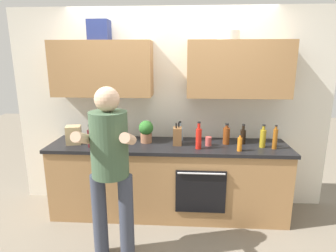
{
  "coord_description": "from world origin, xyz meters",
  "views": [
    {
      "loc": [
        0.2,
        -3.2,
        1.92
      ],
      "look_at": [
        0.0,
        -0.1,
        1.15
      ],
      "focal_mm": 30.16,
      "sensor_mm": 36.0,
      "label": 1
    }
  ],
  "objects_px": {
    "bottle_water": "(180,133)",
    "grocery_bag_bread": "(74,135)",
    "bottle_hotsauce": "(199,138)",
    "person_standing": "(110,162)",
    "bottle_vinegar": "(226,135)",
    "potted_herb": "(146,131)",
    "bottle_syrup": "(275,138)",
    "mixing_bowl": "(121,140)",
    "bottle_oil": "(263,138)",
    "knife_block": "(177,136)",
    "bottle_wine": "(91,138)",
    "cup_ceramic": "(208,141)",
    "bottle_juice": "(240,144)",
    "bottle_soy": "(243,136)"
  },
  "relations": [
    {
      "from": "bottle_water",
      "to": "bottle_oil",
      "type": "distance_m",
      "value": 0.98
    },
    {
      "from": "cup_ceramic",
      "to": "potted_herb",
      "type": "height_order",
      "value": "potted_herb"
    },
    {
      "from": "bottle_vinegar",
      "to": "bottle_syrup",
      "type": "xyz_separation_m",
      "value": [
        0.52,
        -0.15,
        0.02
      ]
    },
    {
      "from": "bottle_hotsauce",
      "to": "cup_ceramic",
      "type": "bearing_deg",
      "value": 45.32
    },
    {
      "from": "bottle_soy",
      "to": "bottle_syrup",
      "type": "relative_size",
      "value": 0.87
    },
    {
      "from": "potted_herb",
      "to": "grocery_bag_bread",
      "type": "relative_size",
      "value": 1.25
    },
    {
      "from": "bottle_juice",
      "to": "potted_herb",
      "type": "xyz_separation_m",
      "value": [
        -1.07,
        0.26,
        0.07
      ]
    },
    {
      "from": "bottle_vinegar",
      "to": "bottle_soy",
      "type": "height_order",
      "value": "bottle_vinegar"
    },
    {
      "from": "bottle_vinegar",
      "to": "potted_herb",
      "type": "xyz_separation_m",
      "value": [
        -0.96,
        0.0,
        0.04
      ]
    },
    {
      "from": "bottle_syrup",
      "to": "grocery_bag_bread",
      "type": "distance_m",
      "value": 2.34
    },
    {
      "from": "bottle_vinegar",
      "to": "mixing_bowl",
      "type": "xyz_separation_m",
      "value": [
        -1.27,
        -0.03,
        -0.07
      ]
    },
    {
      "from": "bottle_water",
      "to": "knife_block",
      "type": "relative_size",
      "value": 0.9
    },
    {
      "from": "bottle_water",
      "to": "mixing_bowl",
      "type": "relative_size",
      "value": 1.1
    },
    {
      "from": "bottle_juice",
      "to": "person_standing",
      "type": "bearing_deg",
      "value": -153.75
    },
    {
      "from": "bottle_water",
      "to": "grocery_bag_bread",
      "type": "height_order",
      "value": "bottle_water"
    },
    {
      "from": "mixing_bowl",
      "to": "grocery_bag_bread",
      "type": "height_order",
      "value": "grocery_bag_bread"
    },
    {
      "from": "bottle_vinegar",
      "to": "grocery_bag_bread",
      "type": "xyz_separation_m",
      "value": [
        -1.82,
        -0.1,
        0.0
      ]
    },
    {
      "from": "bottle_vinegar",
      "to": "bottle_hotsauce",
      "type": "relative_size",
      "value": 0.79
    },
    {
      "from": "bottle_hotsauce",
      "to": "person_standing",
      "type": "bearing_deg",
      "value": -140.6
    },
    {
      "from": "bottle_soy",
      "to": "bottle_vinegar",
      "type": "bearing_deg",
      "value": -173.57
    },
    {
      "from": "bottle_hotsauce",
      "to": "mixing_bowl",
      "type": "bearing_deg",
      "value": 169.53
    },
    {
      "from": "bottle_wine",
      "to": "cup_ceramic",
      "type": "relative_size",
      "value": 2.52
    },
    {
      "from": "bottle_syrup",
      "to": "bottle_oil",
      "type": "bearing_deg",
      "value": 157.85
    },
    {
      "from": "bottle_hotsauce",
      "to": "bottle_syrup",
      "type": "distance_m",
      "value": 0.86
    },
    {
      "from": "bottle_hotsauce",
      "to": "mixing_bowl",
      "type": "distance_m",
      "value": 0.95
    },
    {
      "from": "bottle_soy",
      "to": "cup_ceramic",
      "type": "height_order",
      "value": "bottle_soy"
    },
    {
      "from": "bottle_wine",
      "to": "bottle_juice",
      "type": "height_order",
      "value": "bottle_wine"
    },
    {
      "from": "knife_block",
      "to": "potted_herb",
      "type": "distance_m",
      "value": 0.39
    },
    {
      "from": "bottle_oil",
      "to": "grocery_bag_bread",
      "type": "relative_size",
      "value": 1.23
    },
    {
      "from": "bottle_wine",
      "to": "bottle_soy",
      "type": "bearing_deg",
      "value": 7.58
    },
    {
      "from": "bottle_vinegar",
      "to": "bottle_hotsauce",
      "type": "bearing_deg",
      "value": -149.29
    },
    {
      "from": "bottle_vinegar",
      "to": "bottle_juice",
      "type": "xyz_separation_m",
      "value": [
        0.11,
        -0.25,
        -0.03
      ]
    },
    {
      "from": "person_standing",
      "to": "bottle_syrup",
      "type": "distance_m",
      "value": 1.84
    },
    {
      "from": "bottle_vinegar",
      "to": "grocery_bag_bread",
      "type": "height_order",
      "value": "bottle_vinegar"
    },
    {
      "from": "bottle_hotsauce",
      "to": "knife_block",
      "type": "distance_m",
      "value": 0.28
    },
    {
      "from": "bottle_water",
      "to": "bottle_hotsauce",
      "type": "xyz_separation_m",
      "value": [
        0.22,
        -0.33,
        0.04
      ]
    },
    {
      "from": "bottle_water",
      "to": "bottle_hotsauce",
      "type": "height_order",
      "value": "bottle_hotsauce"
    },
    {
      "from": "bottle_water",
      "to": "bottle_vinegar",
      "type": "bearing_deg",
      "value": -12.82
    },
    {
      "from": "mixing_bowl",
      "to": "bottle_syrup",
      "type": "bearing_deg",
      "value": -3.87
    },
    {
      "from": "bottle_vinegar",
      "to": "cup_ceramic",
      "type": "bearing_deg",
      "value": -160.2
    },
    {
      "from": "bottle_wine",
      "to": "bottle_juice",
      "type": "distance_m",
      "value": 1.69
    },
    {
      "from": "bottle_water",
      "to": "person_standing",
      "type": "bearing_deg",
      "value": -121.38
    },
    {
      "from": "bottle_wine",
      "to": "grocery_bag_bread",
      "type": "distance_m",
      "value": 0.27
    },
    {
      "from": "bottle_vinegar",
      "to": "bottle_wine",
      "type": "xyz_separation_m",
      "value": [
        -1.57,
        -0.21,
        0.01
      ]
    },
    {
      "from": "bottle_soy",
      "to": "bottle_syrup",
      "type": "height_order",
      "value": "bottle_syrup"
    },
    {
      "from": "cup_ceramic",
      "to": "potted_herb",
      "type": "relative_size",
      "value": 0.39
    },
    {
      "from": "bottle_soy",
      "to": "bottle_juice",
      "type": "bearing_deg",
      "value": -107.56
    },
    {
      "from": "knife_block",
      "to": "bottle_soy",
      "type": "bearing_deg",
      "value": 6.04
    },
    {
      "from": "bottle_wine",
      "to": "potted_herb",
      "type": "relative_size",
      "value": 0.98
    },
    {
      "from": "grocery_bag_bread",
      "to": "person_standing",
      "type": "bearing_deg",
      "value": -50.35
    }
  ]
}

